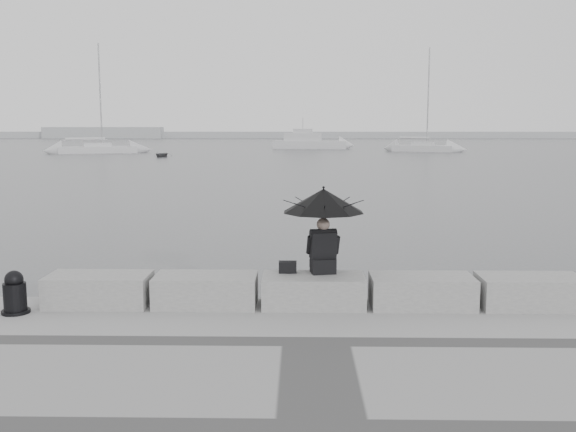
{
  "coord_description": "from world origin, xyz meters",
  "views": [
    {
      "loc": [
        -0.22,
        -10.28,
        3.34
      ],
      "look_at": [
        -0.47,
        3.0,
        1.45
      ],
      "focal_mm": 40.0,
      "sensor_mm": 36.0,
      "label": 1
    }
  ],
  "objects_px": {
    "seated_person": "(323,209)",
    "sailboat_left": "(97,149)",
    "mooring_bollard": "(15,296)",
    "sailboat_right": "(423,147)",
    "dinghy": "(162,155)",
    "motor_cruiser": "(310,142)"
  },
  "relations": [
    {
      "from": "mooring_bollard",
      "to": "sailboat_right",
      "type": "distance_m",
      "value": 74.67
    },
    {
      "from": "motor_cruiser",
      "to": "dinghy",
      "type": "xyz_separation_m",
      "value": [
        -16.02,
        -24.03,
        -0.65
      ]
    },
    {
      "from": "motor_cruiser",
      "to": "dinghy",
      "type": "distance_m",
      "value": 28.88
    },
    {
      "from": "seated_person",
      "to": "sailboat_right",
      "type": "bearing_deg",
      "value": 66.15
    },
    {
      "from": "dinghy",
      "to": "motor_cruiser",
      "type": "bearing_deg",
      "value": 53.43
    },
    {
      "from": "sailboat_right",
      "to": "dinghy",
      "type": "distance_m",
      "value": 33.14
    },
    {
      "from": "sailboat_left",
      "to": "dinghy",
      "type": "xyz_separation_m",
      "value": [
        9.52,
        -8.71,
        -0.26
      ]
    },
    {
      "from": "seated_person",
      "to": "mooring_bollard",
      "type": "relative_size",
      "value": 2.08
    },
    {
      "from": "mooring_bollard",
      "to": "dinghy",
      "type": "distance_m",
      "value": 59.0
    },
    {
      "from": "mooring_bollard",
      "to": "sailboat_left",
      "type": "distance_m",
      "value": 69.69
    },
    {
      "from": "seated_person",
      "to": "sailboat_left",
      "type": "distance_m",
      "value": 70.54
    },
    {
      "from": "seated_person",
      "to": "mooring_bollard",
      "type": "distance_m",
      "value": 4.9
    },
    {
      "from": "mooring_bollard",
      "to": "sailboat_right",
      "type": "height_order",
      "value": "sailboat_right"
    },
    {
      "from": "mooring_bollard",
      "to": "sailboat_right",
      "type": "xyz_separation_m",
      "value": [
        19.8,
        72.0,
        -0.26
      ]
    },
    {
      "from": "mooring_bollard",
      "to": "dinghy",
      "type": "height_order",
      "value": "mooring_bollard"
    },
    {
      "from": "sailboat_left",
      "to": "dinghy",
      "type": "distance_m",
      "value": 12.91
    },
    {
      "from": "seated_person",
      "to": "dinghy",
      "type": "bearing_deg",
      "value": 92.73
    },
    {
      "from": "seated_person",
      "to": "sailboat_left",
      "type": "xyz_separation_m",
      "value": [
        -24.5,
        66.13,
        -1.52
      ]
    },
    {
      "from": "seated_person",
      "to": "motor_cruiser",
      "type": "relative_size",
      "value": 0.13
    },
    {
      "from": "motor_cruiser",
      "to": "seated_person",
      "type": "bearing_deg",
      "value": -84.42
    },
    {
      "from": "mooring_bollard",
      "to": "dinghy",
      "type": "bearing_deg",
      "value": 100.04
    },
    {
      "from": "seated_person",
      "to": "sailboat_right",
      "type": "distance_m",
      "value": 72.91
    }
  ]
}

